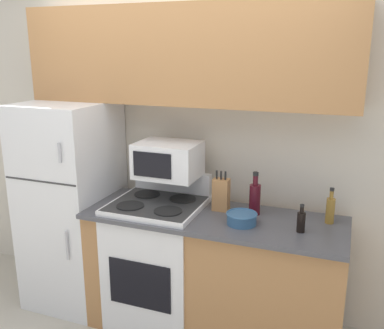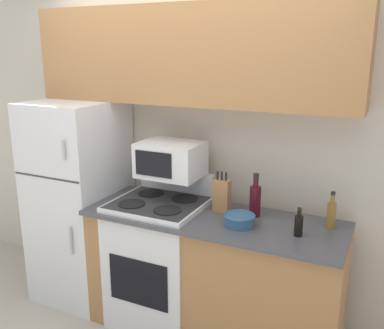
{
  "view_description": "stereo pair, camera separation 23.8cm",
  "coord_description": "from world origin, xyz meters",
  "px_view_note": "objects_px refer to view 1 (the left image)",
  "views": [
    {
      "loc": [
        1.15,
        -2.31,
        2.01
      ],
      "look_at": [
        0.16,
        0.27,
        1.26
      ],
      "focal_mm": 40.0,
      "sensor_mm": 36.0,
      "label": 1
    },
    {
      "loc": [
        1.36,
        -2.22,
        2.01
      ],
      "look_at": [
        0.16,
        0.27,
        1.26
      ],
      "focal_mm": 40.0,
      "sensor_mm": 36.0,
      "label": 2
    }
  ],
  "objects_px": {
    "bowl": "(242,218)",
    "bottle_wine_red": "(255,198)",
    "stove": "(159,261)",
    "refrigerator": "(72,204)",
    "microwave": "(168,160)",
    "knife_block": "(221,194)",
    "bottle_soy_sauce": "(301,221)",
    "bottle_vinegar": "(330,209)"
  },
  "relations": [
    {
      "from": "bowl",
      "to": "stove",
      "type": "bearing_deg",
      "value": 173.13
    },
    {
      "from": "stove",
      "to": "microwave",
      "type": "xyz_separation_m",
      "value": [
        0.04,
        0.12,
        0.75
      ]
    },
    {
      "from": "stove",
      "to": "bottle_wine_red",
      "type": "xyz_separation_m",
      "value": [
        0.68,
        0.12,
        0.54
      ]
    },
    {
      "from": "knife_block",
      "to": "stove",
      "type": "bearing_deg",
      "value": -165.6
    },
    {
      "from": "knife_block",
      "to": "microwave",
      "type": "bearing_deg",
      "value": 179.39
    },
    {
      "from": "bottle_soy_sauce",
      "to": "knife_block",
      "type": "bearing_deg",
      "value": 162.6
    },
    {
      "from": "refrigerator",
      "to": "stove",
      "type": "distance_m",
      "value": 0.84
    },
    {
      "from": "bottle_vinegar",
      "to": "bottle_soy_sauce",
      "type": "bearing_deg",
      "value": -126.98
    },
    {
      "from": "stove",
      "to": "refrigerator",
      "type": "bearing_deg",
      "value": 175.96
    },
    {
      "from": "bottle_wine_red",
      "to": "bowl",
      "type": "bearing_deg",
      "value": -100.73
    },
    {
      "from": "refrigerator",
      "to": "bowl",
      "type": "distance_m",
      "value": 1.43
    },
    {
      "from": "bottle_soy_sauce",
      "to": "bottle_vinegar",
      "type": "distance_m",
      "value": 0.26
    },
    {
      "from": "bowl",
      "to": "bottle_wine_red",
      "type": "bearing_deg",
      "value": 79.27
    },
    {
      "from": "microwave",
      "to": "bowl",
      "type": "height_order",
      "value": "microwave"
    },
    {
      "from": "bowl",
      "to": "bottle_vinegar",
      "type": "height_order",
      "value": "bottle_vinegar"
    },
    {
      "from": "stove",
      "to": "bottle_soy_sauce",
      "type": "relative_size",
      "value": 6.15
    },
    {
      "from": "bowl",
      "to": "bottle_vinegar",
      "type": "relative_size",
      "value": 0.85
    },
    {
      "from": "refrigerator",
      "to": "bottle_wine_red",
      "type": "bearing_deg",
      "value": 2.72
    },
    {
      "from": "knife_block",
      "to": "bottle_wine_red",
      "type": "bearing_deg",
      "value": 2.6
    },
    {
      "from": "bottle_soy_sauce",
      "to": "microwave",
      "type": "bearing_deg",
      "value": 169.34
    },
    {
      "from": "refrigerator",
      "to": "bottle_wine_red",
      "type": "height_order",
      "value": "refrigerator"
    },
    {
      "from": "knife_block",
      "to": "bottle_soy_sauce",
      "type": "distance_m",
      "value": 0.6
    },
    {
      "from": "knife_block",
      "to": "bottle_wine_red",
      "type": "xyz_separation_m",
      "value": [
        0.24,
        0.01,
        0.0
      ]
    },
    {
      "from": "refrigerator",
      "to": "bottle_wine_red",
      "type": "relative_size",
      "value": 5.41
    },
    {
      "from": "refrigerator",
      "to": "knife_block",
      "type": "distance_m",
      "value": 1.24
    },
    {
      "from": "bowl",
      "to": "knife_block",
      "type": "bearing_deg",
      "value": 136.33
    },
    {
      "from": "knife_block",
      "to": "bowl",
      "type": "bearing_deg",
      "value": -43.67
    },
    {
      "from": "bottle_vinegar",
      "to": "microwave",
      "type": "bearing_deg",
      "value": -178.69
    },
    {
      "from": "microwave",
      "to": "bottle_vinegar",
      "type": "relative_size",
      "value": 1.85
    },
    {
      "from": "microwave",
      "to": "bottle_vinegar",
      "type": "bearing_deg",
      "value": 1.31
    },
    {
      "from": "refrigerator",
      "to": "stove",
      "type": "xyz_separation_m",
      "value": [
        0.78,
        -0.05,
        -0.32
      ]
    },
    {
      "from": "stove",
      "to": "knife_block",
      "type": "bearing_deg",
      "value": 14.4
    },
    {
      "from": "microwave",
      "to": "knife_block",
      "type": "distance_m",
      "value": 0.46
    },
    {
      "from": "bowl",
      "to": "refrigerator",
      "type": "bearing_deg",
      "value": 174.68
    },
    {
      "from": "microwave",
      "to": "bowl",
      "type": "bearing_deg",
      "value": -17.88
    },
    {
      "from": "stove",
      "to": "knife_block",
      "type": "distance_m",
      "value": 0.7
    },
    {
      "from": "refrigerator",
      "to": "bottle_vinegar",
      "type": "height_order",
      "value": "refrigerator"
    },
    {
      "from": "stove",
      "to": "microwave",
      "type": "distance_m",
      "value": 0.76
    },
    {
      "from": "microwave",
      "to": "knife_block",
      "type": "height_order",
      "value": "microwave"
    },
    {
      "from": "bottle_soy_sauce",
      "to": "bottle_wine_red",
      "type": "xyz_separation_m",
      "value": [
        -0.34,
        0.19,
        0.05
      ]
    },
    {
      "from": "refrigerator",
      "to": "stove",
      "type": "bearing_deg",
      "value": -4.04
    },
    {
      "from": "bowl",
      "to": "bottle_wine_red",
      "type": "xyz_separation_m",
      "value": [
        0.04,
        0.2,
        0.08
      ]
    }
  ]
}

